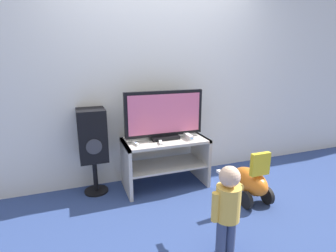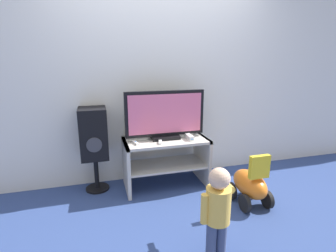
% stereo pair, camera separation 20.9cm
% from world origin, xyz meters
% --- Properties ---
extents(ground_plane, '(16.00, 16.00, 0.00)m').
position_xyz_m(ground_plane, '(0.00, 0.00, 0.00)').
color(ground_plane, navy).
extents(wall_back, '(10.00, 0.06, 2.60)m').
position_xyz_m(wall_back, '(0.00, 0.57, 1.30)').
color(wall_back, silver).
rests_on(wall_back, ground_plane).
extents(tv_stand, '(0.96, 0.49, 0.58)m').
position_xyz_m(tv_stand, '(0.00, 0.24, 0.37)').
color(tv_stand, beige).
rests_on(tv_stand, ground_plane).
extents(television, '(0.91, 0.20, 0.55)m').
position_xyz_m(television, '(0.00, 0.27, 0.85)').
color(television, black).
rests_on(television, tv_stand).
extents(game_console, '(0.05, 0.19, 0.05)m').
position_xyz_m(game_console, '(0.26, 0.17, 0.60)').
color(game_console, white).
rests_on(game_console, tv_stand).
extents(remote_primary, '(0.06, 0.13, 0.03)m').
position_xyz_m(remote_primary, '(-0.36, 0.17, 0.59)').
color(remote_primary, white).
rests_on(remote_primary, tv_stand).
extents(remote_secondary, '(0.06, 0.13, 0.03)m').
position_xyz_m(remote_secondary, '(-0.10, 0.12, 0.59)').
color(remote_secondary, white).
rests_on(remote_secondary, tv_stand).
extents(child, '(0.28, 0.42, 0.72)m').
position_xyz_m(child, '(0.06, -0.97, 0.43)').
color(child, '#3F4C72').
rests_on(child, ground_plane).
extents(speaker_tower, '(0.29, 0.32, 0.96)m').
position_xyz_m(speaker_tower, '(-0.79, 0.36, 0.65)').
color(speaker_tower, black).
rests_on(speaker_tower, ground_plane).
extents(ride_on_toy, '(0.30, 0.48, 0.58)m').
position_xyz_m(ride_on_toy, '(0.73, -0.39, 0.22)').
color(ride_on_toy, orange).
rests_on(ride_on_toy, ground_plane).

